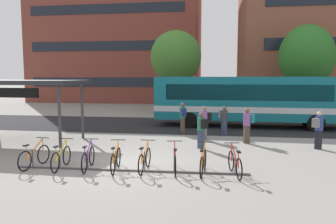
# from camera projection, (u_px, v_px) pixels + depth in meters

# --- Properties ---
(ground) EXTENTS (200.00, 200.00, 0.00)m
(ground) POSITION_uv_depth(u_px,v_px,m) (126.00, 166.00, 11.90)
(ground) COLOR gray
(bus_lane_asphalt) EXTENTS (80.00, 7.20, 0.01)m
(bus_lane_asphalt) POSITION_uv_depth(u_px,v_px,m) (168.00, 125.00, 21.90)
(bus_lane_asphalt) COLOR #232326
(bus_lane_asphalt) RESTS_ON ground
(city_bus) EXTENTS (12.11, 3.00, 3.20)m
(city_bus) POSITION_uv_depth(u_px,v_px,m) (251.00, 99.00, 20.92)
(city_bus) COLOR #0F6070
(city_bus) RESTS_ON ground
(bike_rack) EXTENTS (8.01, 0.36, 0.70)m
(bike_rack) POSITION_uv_depth(u_px,v_px,m) (130.00, 169.00, 11.18)
(bike_rack) COLOR #47474C
(bike_rack) RESTS_ON ground
(parked_bicycle_orange_0) EXTENTS (0.52, 1.72, 0.99)m
(parked_bicycle_orange_0) POSITION_uv_depth(u_px,v_px,m) (34.00, 157.00, 11.66)
(parked_bicycle_orange_0) COLOR black
(parked_bicycle_orange_0) RESTS_ON ground
(parked_bicycle_yellow_1) EXTENTS (0.52, 1.72, 0.99)m
(parked_bicycle_yellow_1) POSITION_uv_depth(u_px,v_px,m) (61.00, 158.00, 11.47)
(parked_bicycle_yellow_1) COLOR black
(parked_bicycle_yellow_1) RESTS_ON ground
(parked_bicycle_purple_2) EXTENTS (0.52, 1.71, 0.99)m
(parked_bicycle_purple_2) POSITION_uv_depth(u_px,v_px,m) (88.00, 158.00, 11.42)
(parked_bicycle_purple_2) COLOR black
(parked_bicycle_purple_2) RESTS_ON ground
(parked_bicycle_orange_3) EXTENTS (0.52, 1.72, 0.99)m
(parked_bicycle_orange_3) POSITION_uv_depth(u_px,v_px,m) (116.00, 160.00, 11.24)
(parked_bicycle_orange_3) COLOR black
(parked_bicycle_orange_3) RESTS_ON ground
(parked_bicycle_orange_4) EXTENTS (0.52, 1.72, 0.99)m
(parked_bicycle_orange_4) POSITION_uv_depth(u_px,v_px,m) (145.00, 160.00, 11.20)
(parked_bicycle_orange_4) COLOR black
(parked_bicycle_orange_4) RESTS_ON ground
(parked_bicycle_red_5) EXTENTS (0.52, 1.71, 0.99)m
(parked_bicycle_red_5) POSITION_uv_depth(u_px,v_px,m) (175.00, 161.00, 11.02)
(parked_bicycle_red_5) COLOR black
(parked_bicycle_red_5) RESTS_ON ground
(parked_bicycle_orange_6) EXTENTS (0.52, 1.72, 0.99)m
(parked_bicycle_orange_6) POSITION_uv_depth(u_px,v_px,m) (203.00, 163.00, 10.87)
(parked_bicycle_orange_6) COLOR black
(parked_bicycle_orange_6) RESTS_ON ground
(parked_bicycle_red_7) EXTENTS (0.55, 1.70, 0.99)m
(parked_bicycle_red_7) POSITION_uv_depth(u_px,v_px,m) (235.00, 164.00, 10.70)
(parked_bicycle_red_7) COLOR black
(parked_bicycle_red_7) RESTS_ON ground
(transit_shelter) EXTENTS (5.84, 3.33, 3.04)m
(transit_shelter) POSITION_uv_depth(u_px,v_px,m) (23.00, 84.00, 16.14)
(transit_shelter) COLOR #38383D
(transit_shelter) RESTS_ON ground
(commuter_grey_pack_0) EXTENTS (0.56, 0.60, 1.62)m
(commuter_grey_pack_0) POSITION_uv_depth(u_px,v_px,m) (224.00, 119.00, 17.94)
(commuter_grey_pack_0) COLOR #2D3851
(commuter_grey_pack_0) RESTS_ON ground
(commuter_teal_pack_1) EXTENTS (0.60, 0.49, 1.70)m
(commuter_teal_pack_1) POSITION_uv_depth(u_px,v_px,m) (247.00, 123.00, 15.84)
(commuter_teal_pack_1) COLOR #47382D
(commuter_teal_pack_1) RESTS_ON ground
(commuter_black_pack_2) EXTENTS (0.59, 0.46, 1.72)m
(commuter_black_pack_2) POSITION_uv_depth(u_px,v_px,m) (205.00, 121.00, 16.69)
(commuter_black_pack_2) COLOR #565660
(commuter_black_pack_2) RESTS_ON ground
(commuter_grey_pack_3) EXTENTS (0.59, 0.58, 1.69)m
(commuter_grey_pack_3) POSITION_uv_depth(u_px,v_px,m) (319.00, 127.00, 14.52)
(commuter_grey_pack_3) COLOR black
(commuter_grey_pack_3) RESTS_ON ground
(commuter_black_pack_4) EXTENTS (0.56, 0.60, 1.63)m
(commuter_black_pack_4) POSITION_uv_depth(u_px,v_px,m) (201.00, 128.00, 14.61)
(commuter_black_pack_4) COLOR #2D3851
(commuter_black_pack_4) RESTS_ON ground
(commuter_navy_pack_5) EXTENTS (0.47, 0.59, 1.76)m
(commuter_navy_pack_5) POSITION_uv_depth(u_px,v_px,m) (183.00, 116.00, 18.32)
(commuter_navy_pack_5) COLOR #47382D
(commuter_navy_pack_5) RESTS_ON ground
(street_tree_0) EXTENTS (4.24, 4.24, 7.27)m
(street_tree_0) POSITION_uv_depth(u_px,v_px,m) (306.00, 57.00, 25.86)
(street_tree_0) COLOR brown
(street_tree_0) RESTS_ON ground
(street_tree_1) EXTENTS (4.48, 4.48, 7.26)m
(street_tree_1) POSITION_uv_depth(u_px,v_px,m) (176.00, 57.00, 29.08)
(street_tree_1) COLOR brown
(street_tree_1) RESTS_ON ground
(building_left_wing) EXTENTS (21.11, 12.17, 16.95)m
(building_left_wing) POSITION_uv_depth(u_px,v_px,m) (120.00, 37.00, 44.27)
(building_left_wing) COLOR brown
(building_left_wing) RESTS_ON ground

